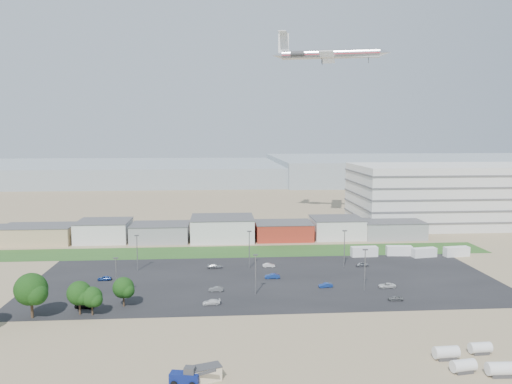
{
  "coord_description": "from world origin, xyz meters",
  "views": [
    {
      "loc": [
        -7.06,
        -105.75,
        37.99
      ],
      "look_at": [
        2.47,
        22.0,
        22.91
      ],
      "focal_mm": 35.0,
      "sensor_mm": 36.0,
      "label": 1
    }
  ],
  "objects": [
    {
      "name": "storage_tank_sw",
      "position": [
        31.6,
        -32.69,
        1.16
      ],
      "size": [
        4.13,
        2.5,
        2.33
      ],
      "primitive_type": null,
      "rotation": [
        0.0,
        0.0,
        0.15
      ],
      "color": "silver",
      "rests_on": "ground"
    },
    {
      "name": "parked_car_8",
      "position": [
        33.78,
        31.21,
        0.62
      ],
      "size": [
        3.77,
        1.78,
        1.25
      ],
      "primitive_type": "imported",
      "rotation": [
        0.0,
        0.0,
        1.66
      ],
      "color": "#A5A5AA",
      "rests_on": "ground"
    },
    {
      "name": "telehandler",
      "position": [
        -12.52,
        -33.5,
        1.49
      ],
      "size": [
        7.48,
        3.75,
        2.98
      ],
      "primitive_type": null,
      "rotation": [
        0.0,
        0.0,
        -0.2
      ],
      "color": "#0A1757",
      "rests_on": "ground"
    },
    {
      "name": "box_trailer_b",
      "position": [
        49.05,
        43.37,
        1.49
      ],
      "size": [
        8.11,
        3.17,
        2.97
      ],
      "primitive_type": null,
      "rotation": [
        0.0,
        0.0,
        -0.09
      ],
      "color": "silver",
      "rests_on": "ground"
    },
    {
      "name": "tree_mid",
      "position": [
        -36.59,
        -1.81,
        4.08
      ],
      "size": [
        5.44,
        5.44,
        8.16
      ],
      "primitive_type": null,
      "color": "black",
      "rests_on": "ground"
    },
    {
      "name": "lightpole_front_m",
      "position": [
        1.37,
        8.81,
        4.81
      ],
      "size": [
        1.13,
        0.47,
        9.62
      ],
      "primitive_type": null,
      "color": "slate",
      "rests_on": "ground"
    },
    {
      "name": "hills_backdrop",
      "position": [
        40.0,
        315.0,
        4.5
      ],
      "size": [
        700.0,
        200.0,
        9.0
      ],
      "primitive_type": null,
      "color": "gray",
      "rests_on": "ground"
    },
    {
      "name": "storage_tank_se",
      "position": [
        36.78,
        -34.34,
        1.26
      ],
      "size": [
        4.28,
        2.24,
        2.53
      ],
      "primitive_type": null,
      "rotation": [
        0.0,
        0.0,
        -0.03
      ],
      "color": "silver",
      "rests_on": "ground"
    },
    {
      "name": "parked_car_1",
      "position": [
        19.11,
        12.67,
        0.57
      ],
      "size": [
        3.61,
        1.66,
        1.15
      ],
      "primitive_type": "imported",
      "rotation": [
        0.0,
        0.0,
        -1.44
      ],
      "color": "navy",
      "rests_on": "ground"
    },
    {
      "name": "lightpole_back_r",
      "position": [
        28.51,
        31.46,
        5.28
      ],
      "size": [
        1.24,
        0.52,
        10.56
      ],
      "primitive_type": null,
      "color": "slate",
      "rests_on": "ground"
    },
    {
      "name": "box_trailer_a",
      "position": [
        37.73,
        42.84,
        1.53
      ],
      "size": [
        8.24,
        2.84,
        3.06
      ],
      "primitive_type": null,
      "rotation": [
        0.0,
        0.0,
        0.04
      ],
      "color": "silver",
      "rests_on": "ground"
    },
    {
      "name": "parked_car_3",
      "position": [
        -9.0,
        2.28,
        0.58
      ],
      "size": [
        4.13,
        1.96,
        1.16
      ],
      "primitive_type": "imported",
      "rotation": [
        0.0,
        0.0,
        -1.49
      ],
      "color": "silver",
      "rests_on": "ground"
    },
    {
      "name": "box_trailer_d",
      "position": [
        66.45,
        40.92,
        1.48
      ],
      "size": [
        8.15,
        3.42,
        2.96
      ],
      "primitive_type": null,
      "rotation": [
        0.0,
        0.0,
        0.12
      ],
      "color": "silver",
      "rests_on": "ground"
    },
    {
      "name": "parked_car_7",
      "position": [
        6.73,
        21.33,
        0.65
      ],
      "size": [
        3.97,
        1.46,
        1.3
      ],
      "primitive_type": "imported",
      "rotation": [
        0.0,
        0.0,
        -1.59
      ],
      "color": "navy",
      "rests_on": "ground"
    },
    {
      "name": "box_trailer_c",
      "position": [
        56.04,
        40.73,
        1.42
      ],
      "size": [
        7.85,
        3.58,
        2.84
      ],
      "primitive_type": null,
      "rotation": [
        0.0,
        0.0,
        0.17
      ],
      "color": "silver",
      "rests_on": "ground"
    },
    {
      "name": "ground",
      "position": [
        0.0,
        0.0,
        0.0
      ],
      "size": [
        700.0,
        700.0,
        0.0
      ],
      "primitive_type": "plane",
      "color": "#816C52",
      "rests_on": "ground"
    },
    {
      "name": "building_row",
      "position": [
        -17.0,
        71.0,
        4.0
      ],
      "size": [
        170.0,
        20.0,
        8.0
      ],
      "primitive_type": null,
      "color": "silver",
      "rests_on": "ground"
    },
    {
      "name": "parked_car_11",
      "position": [
        6.93,
        32.49,
        0.57
      ],
      "size": [
        3.48,
        1.25,
        1.14
      ],
      "primitive_type": "imported",
      "rotation": [
        0.0,
        0.0,
        1.58
      ],
      "color": "silver",
      "rests_on": "ground"
    },
    {
      "name": "tree_left",
      "position": [
        -45.88,
        -3.1,
        5.37
      ],
      "size": [
        7.16,
        7.16,
        10.74
      ],
      "primitive_type": null,
      "color": "black",
      "rests_on": "ground"
    },
    {
      "name": "parked_car_4",
      "position": [
        -7.99,
        11.55,
        0.58
      ],
      "size": [
        3.58,
        1.42,
        1.16
      ],
      "primitive_type": "imported",
      "rotation": [
        0.0,
        0.0,
        -1.63
      ],
      "color": "#595B5E",
      "rests_on": "ground"
    },
    {
      "name": "lightpole_front_l",
      "position": [
        -31.01,
        8.7,
        4.75
      ],
      "size": [
        1.12,
        0.47,
        9.5
      ],
      "primitive_type": null,
      "color": "slate",
      "rests_on": "ground"
    },
    {
      "name": "parked_car_0",
      "position": [
        34.19,
        11.28,
        0.58
      ],
      "size": [
        4.29,
        2.15,
        1.17
      ],
      "primitive_type": "imported",
      "rotation": [
        0.0,
        0.0,
        -1.52
      ],
      "color": "silver",
      "rests_on": "ground"
    },
    {
      "name": "storage_tank_nw",
      "position": [
        30.97,
        -27.94,
        1.25
      ],
      "size": [
        4.26,
        2.28,
        2.5
      ],
      "primitive_type": null,
      "rotation": [
        0.0,
        0.0,
        0.05
      ],
      "color": "silver",
      "rests_on": "ground"
    },
    {
      "name": "lightpole_back_m",
      "position": [
        1.3,
        31.79,
        5.37
      ],
      "size": [
        1.26,
        0.53,
        10.75
      ],
      "primitive_type": null,
      "color": "slate",
      "rests_on": "ground"
    },
    {
      "name": "grass_strip",
      "position": [
        0.0,
        52.0,
        0.01
      ],
      "size": [
        160.0,
        16.0,
        0.02
      ],
      "primitive_type": "cube",
      "color": "#2A521E",
      "rests_on": "ground"
    },
    {
      "name": "parked_car_5",
      "position": [
        -37.01,
        22.84,
        0.6
      ],
      "size": [
        3.53,
        1.44,
        1.2
      ],
      "primitive_type": "imported",
      "rotation": [
        0.0,
        0.0,
        -1.57
      ],
      "color": "navy",
      "rests_on": "ground"
    },
    {
      "name": "tree_near",
      "position": [
        -28.28,
        2.53,
        3.74
      ],
      "size": [
        4.98,
        4.98,
        7.47
      ],
      "primitive_type": null,
      "color": "black",
      "rests_on": "ground"
    },
    {
      "name": "tree_right",
      "position": [
        -33.85,
        -2.44,
        3.46
      ],
      "size": [
        4.62,
        4.62,
        6.93
      ],
      "primitive_type": null,
      "color": "black",
      "rests_on": "ground"
    },
    {
      "name": "lightpole_front_r",
      "position": [
        28.03,
        9.72,
        5.11
      ],
      "size": [
        1.2,
        0.5,
        10.22
      ],
      "primitive_type": null,
      "color": "slate",
      "rests_on": "ground"
    },
    {
      "name": "parking_garage",
      "position": [
        90.0,
        95.0,
        12.5
      ],
      "size": [
        80.0,
        40.0,
        25.0
      ],
      "primitive_type": "cube",
      "color": "silver",
      "rests_on": "ground"
    },
    {
      "name": "parking_lot",
      "position": [
        5.0,
        20.0,
        0.01
      ],
      "size": [
        120.0,
        50.0,
        0.01
      ],
      "primitive_type": "cube",
      "color": "black",
      "rests_on": "ground"
    },
    {
      "name": "portable_shed",
      "position": [
        -9.28,
        -32.21,
        1.16
      ],
      "size": [
        5.13,
        3.73,
        2.32
      ],
      "primitive_type": null,
      "rotation": [
        0.0,
        0.0,
        0.32
      ],
      "color": "beige",
      "rests_on": "ground"
    },
    {
      "name": "parked_car_2",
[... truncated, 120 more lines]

